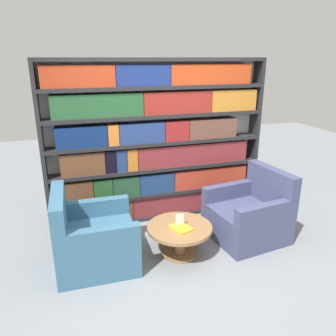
% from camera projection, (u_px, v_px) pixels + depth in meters
% --- Properties ---
extents(ground_plane, '(14.00, 14.00, 0.00)m').
position_uv_depth(ground_plane, '(186.00, 259.00, 3.95)').
color(ground_plane, gray).
extents(bookshelf, '(3.16, 0.30, 2.31)m').
position_uv_depth(bookshelf, '(158.00, 143.00, 4.72)').
color(bookshelf, silver).
rests_on(bookshelf, ground_plane).
extents(armchair_left, '(0.91, 0.88, 0.93)m').
position_uv_depth(armchair_left, '(92.00, 240.00, 3.79)').
color(armchair_left, '#386684').
rests_on(armchair_left, ground_plane).
extents(armchair_right, '(1.00, 0.98, 0.93)m').
position_uv_depth(armchair_right, '(249.00, 216.00, 4.37)').
color(armchair_right, '#42476B').
rests_on(armchair_right, ground_plane).
extents(coffee_table, '(0.79, 0.79, 0.38)m').
position_uv_depth(coffee_table, '(179.00, 234.00, 3.98)').
color(coffee_table, olive).
rests_on(coffee_table, ground_plane).
extents(table_sign, '(0.10, 0.06, 0.16)m').
position_uv_depth(table_sign, '(180.00, 221.00, 3.93)').
color(table_sign, black).
rests_on(table_sign, coffee_table).
extents(stray_book, '(0.26, 0.30, 0.03)m').
position_uv_depth(stray_book, '(181.00, 228.00, 3.88)').
color(stray_book, gold).
rests_on(stray_book, coffee_table).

